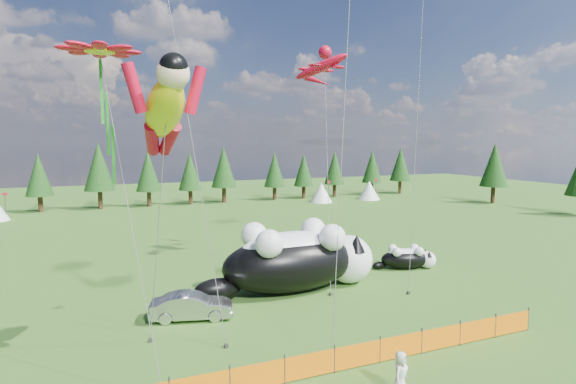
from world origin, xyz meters
The scene contains 11 objects.
ground centered at (0.00, 0.00, 0.00)m, with size 160.00×160.00×0.00m, color #0D3409.
safety_fence centered at (0.00, -3.00, 0.50)m, with size 22.06×0.06×1.10m.
tree_line centered at (0.00, 45.00, 4.00)m, with size 90.00×4.00×8.00m, color black, non-canonical shape.
festival_tents centered at (11.00, 40.00, 1.40)m, with size 50.00×3.20×2.80m, color white, non-canonical shape.
cat_large centered at (3.61, 6.23, 1.89)m, with size 10.99×4.05×3.97m.
cat_small centered at (12.24, 7.41, 0.76)m, with size 4.30×2.49×1.59m.
car centered at (-2.97, 4.20, 0.65)m, with size 1.37×3.93×1.30m, color #B7B7BD.
spectator_e centered at (2.37, -5.14, 0.76)m, with size 0.75×0.49×1.53m, color silver.
superhero_kite centered at (-4.52, -0.03, 9.75)m, with size 4.13×4.67×11.83m.
gecko_kite centered at (8.30, 12.84, 14.02)m, with size 6.70×11.55×16.50m.
flower_kite centered at (-6.60, 1.95, 11.89)m, with size 3.97×6.30×12.73m.
Camera 1 is at (-6.66, -17.04, 8.58)m, focal length 28.00 mm.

